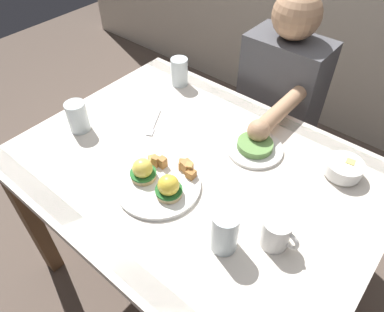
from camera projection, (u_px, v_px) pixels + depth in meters
name	position (u px, v px, depth m)	size (l,w,h in m)	color
ground_plane	(194.00, 273.00, 1.71)	(6.00, 6.00, 0.00)	brown
dining_table	(195.00, 187.00, 1.27)	(1.20, 0.90, 0.74)	silver
eggs_benedict_plate	(159.00, 181.00, 1.11)	(0.27, 0.27, 0.09)	white
fruit_bowl	(344.00, 168.00, 1.15)	(0.12, 0.12, 0.06)	white
coffee_mug	(277.00, 232.00, 0.95)	(0.11, 0.08, 0.09)	white
fork	(154.00, 124.00, 1.35)	(0.09, 0.14, 0.00)	silver
water_glass_near	(225.00, 233.00, 0.94)	(0.07, 0.07, 0.13)	silver
water_glass_far	(179.00, 73.00, 1.51)	(0.07, 0.07, 0.12)	silver
water_glass_extra	(78.00, 118.00, 1.30)	(0.07, 0.07, 0.12)	silver
side_plate	(255.00, 147.00, 1.24)	(0.20, 0.20, 0.04)	white
diner_person	(276.00, 104.00, 1.59)	(0.34, 0.54, 1.14)	#33333D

